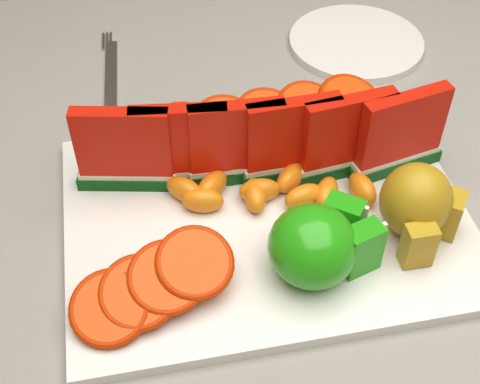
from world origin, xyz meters
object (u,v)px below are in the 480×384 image
at_px(platter, 266,218).
at_px(pear_cluster, 418,204).
at_px(fork, 111,76).
at_px(side_plate, 356,42).
at_px(apple_cluster, 320,244).

bearing_deg(platter, pear_cluster, -20.18).
xyz_separation_m(platter, pear_cluster, (0.13, -0.05, 0.04)).
height_order(platter, fork, platter).
relative_size(platter, side_plate, 1.77).
relative_size(apple_cluster, side_plate, 0.50).
height_order(apple_cluster, side_plate, apple_cluster).
bearing_deg(platter, apple_cluster, -67.25).
bearing_deg(fork, apple_cluster, -64.17).
bearing_deg(apple_cluster, side_plate, 66.49).
relative_size(pear_cluster, fork, 0.48).
height_order(apple_cluster, fork, apple_cluster).
distance_m(platter, apple_cluster, 0.09).
distance_m(side_plate, fork, 0.33).
distance_m(platter, side_plate, 0.34).
bearing_deg(side_plate, pear_cluster, -99.28).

